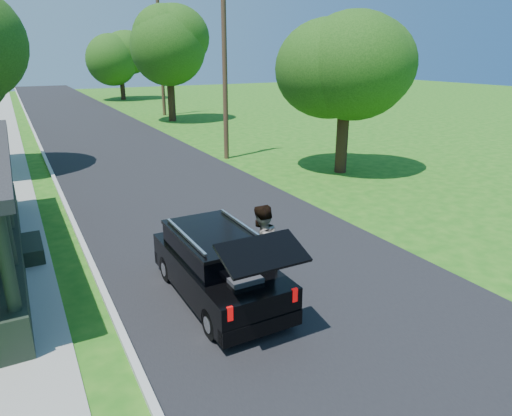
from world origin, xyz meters
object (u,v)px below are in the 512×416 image
black_suv (219,266)px  tree_right_near (346,55)px  utility_pole_near (225,66)px  skateboarder (261,247)px

black_suv → tree_right_near: 13.36m
tree_right_near → utility_pole_near: size_ratio=0.86×
skateboarder → utility_pole_near: 15.28m
black_suv → utility_pole_near: utility_pole_near is taller
tree_right_near → utility_pole_near: bearing=124.0°
black_suv → tree_right_near: (9.70, 8.05, 4.42)m
skateboarder → tree_right_near: size_ratio=0.24×
black_suv → utility_pole_near: 15.11m
black_suv → skateboarder: (0.73, -0.65, 0.55)m
skateboarder → black_suv: bearing=-63.0°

